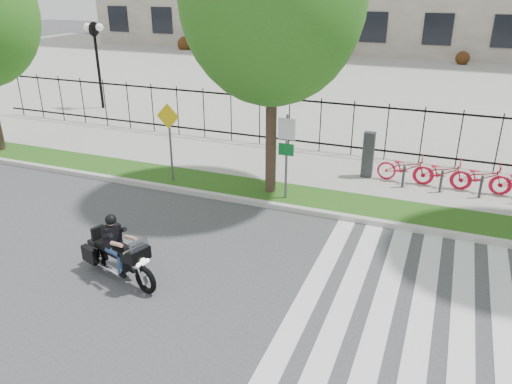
% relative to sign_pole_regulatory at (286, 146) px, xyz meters
% --- Properties ---
extents(ground, '(120.00, 120.00, 0.00)m').
position_rel_sign_pole_regulatory_xyz_m(ground, '(-0.22, -4.58, -1.74)').
color(ground, '#3D3D40').
rests_on(ground, ground).
extents(curb, '(60.00, 0.20, 0.15)m').
position_rel_sign_pole_regulatory_xyz_m(curb, '(-0.22, -0.48, -1.66)').
color(curb, '#B7B5AC').
rests_on(curb, ground).
extents(grass_verge, '(60.00, 1.50, 0.15)m').
position_rel_sign_pole_regulatory_xyz_m(grass_verge, '(-0.22, 0.37, -1.66)').
color(grass_verge, '#204912').
rests_on(grass_verge, ground).
extents(sidewalk, '(60.00, 3.50, 0.15)m').
position_rel_sign_pole_regulatory_xyz_m(sidewalk, '(-0.22, 2.87, -1.66)').
color(sidewalk, '#A09D96').
rests_on(sidewalk, ground).
extents(plaza, '(80.00, 34.00, 0.10)m').
position_rel_sign_pole_regulatory_xyz_m(plaza, '(-0.22, 20.42, -1.69)').
color(plaza, '#A09D96').
rests_on(plaza, ground).
extents(crosswalk_stripes, '(5.70, 8.00, 0.01)m').
position_rel_sign_pole_regulatory_xyz_m(crosswalk_stripes, '(4.60, -4.58, -1.73)').
color(crosswalk_stripes, silver).
rests_on(crosswalk_stripes, ground).
extents(iron_fence, '(30.00, 0.06, 2.00)m').
position_rel_sign_pole_regulatory_xyz_m(iron_fence, '(-0.22, 4.62, -0.59)').
color(iron_fence, black).
rests_on(iron_fence, sidewalk).
extents(lamp_post_left, '(1.06, 0.70, 4.25)m').
position_rel_sign_pole_regulatory_xyz_m(lamp_post_left, '(-12.22, 7.42, 1.47)').
color(lamp_post_left, black).
rests_on(lamp_post_left, ground).
extents(sign_pole_regulatory, '(0.50, 0.09, 2.50)m').
position_rel_sign_pole_regulatory_xyz_m(sign_pole_regulatory, '(0.00, 0.00, 0.00)').
color(sign_pole_regulatory, '#59595B').
rests_on(sign_pole_regulatory, grass_verge).
extents(sign_pole_warning, '(0.78, 0.09, 2.49)m').
position_rel_sign_pole_regulatory_xyz_m(sign_pole_warning, '(-3.81, 0.00, 0.00)').
color(sign_pole_warning, '#59595B').
rests_on(sign_pole_warning, grass_verge).
extents(motorcycle_rider, '(2.28, 1.10, 1.82)m').
position_rel_sign_pole_regulatory_xyz_m(motorcycle_rider, '(-2.07, -5.19, -1.14)').
color(motorcycle_rider, black).
rests_on(motorcycle_rider, ground).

